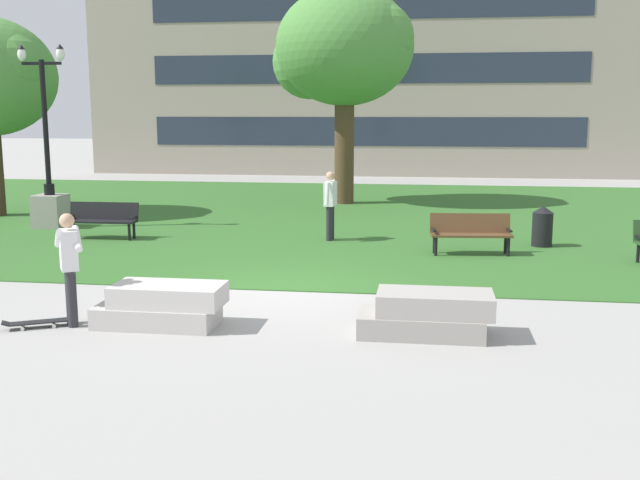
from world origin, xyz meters
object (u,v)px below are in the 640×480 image
at_px(park_bench_near_left, 471,231).
at_px(trash_bin, 542,226).
at_px(person_skateboarder, 69,262).
at_px(concrete_block_center, 162,306).
at_px(person_bystander_near_lawn, 330,202).
at_px(lamp_post_right, 49,191).
at_px(park_bench_near_right, 102,218).
at_px(skateboard, 38,322).
at_px(concrete_block_left, 427,314).

relative_size(park_bench_near_left, trash_bin, 1.92).
bearing_deg(person_skateboarder, concrete_block_center, 7.24).
bearing_deg(person_bystander_near_lawn, trash_bin, -1.46).
relative_size(concrete_block_center, park_bench_near_left, 1.04).
xyz_separation_m(lamp_post_right, trash_bin, (13.03, -1.12, -0.52)).
relative_size(park_bench_near_right, trash_bin, 1.88).
distance_m(person_skateboarder, skateboard, 1.02).
distance_m(concrete_block_left, person_skateboarder, 5.37).
bearing_deg(park_bench_near_right, person_bystander_near_lawn, 5.33).
height_order(person_skateboarder, skateboard, person_skateboarder).
height_order(concrete_block_center, skateboard, concrete_block_center).
xyz_separation_m(person_skateboarder, skateboard, (-0.45, -0.20, -0.89)).
bearing_deg(park_bench_near_right, concrete_block_left, -41.32).
height_order(person_skateboarder, trash_bin, person_skateboarder).
relative_size(park_bench_near_left, person_bystander_near_lawn, 1.08).
bearing_deg(concrete_block_left, lamp_post_right, 139.96).
distance_m(concrete_block_center, trash_bin, 10.13).
xyz_separation_m(concrete_block_left, park_bench_near_left, (0.95, 6.34, 0.23)).
relative_size(concrete_block_center, person_skateboarder, 1.12).
bearing_deg(concrete_block_left, park_bench_near_right, 138.68).
height_order(park_bench_near_left, park_bench_near_right, same).
bearing_deg(skateboard, park_bench_near_left, 45.27).
bearing_deg(trash_bin, concrete_block_center, -131.07).
bearing_deg(park_bench_near_right, skateboard, -72.64).
height_order(skateboard, park_bench_near_right, park_bench_near_right).
bearing_deg(concrete_block_center, lamp_post_right, 126.08).
xyz_separation_m(park_bench_near_right, person_bystander_near_lawn, (5.74, 0.54, 0.44)).
distance_m(concrete_block_left, person_bystander_near_lawn, 8.09).
bearing_deg(concrete_block_center, person_skateboarder, -172.76).
height_order(concrete_block_center, concrete_block_left, same).
xyz_separation_m(park_bench_near_left, lamp_post_right, (-11.29, 2.35, 0.49)).
relative_size(concrete_block_left, person_bystander_near_lawn, 1.12).
bearing_deg(person_skateboarder, skateboard, -155.39).
relative_size(concrete_block_left, trash_bin, 2.00).
distance_m(concrete_block_left, lamp_post_right, 13.52).
xyz_separation_m(park_bench_near_left, park_bench_near_right, (-9.10, 0.82, 0.00)).
distance_m(person_skateboarder, trash_bin, 11.20).
bearing_deg(person_bystander_near_lawn, person_skateboarder, -110.16).
bearing_deg(lamp_post_right, park_bench_near_right, -34.86).
distance_m(lamp_post_right, trash_bin, 13.09).
height_order(park_bench_near_right, lamp_post_right, lamp_post_right).
height_order(concrete_block_left, park_bench_near_right, park_bench_near_right).
distance_m(concrete_block_center, park_bench_near_left, 8.07).
relative_size(concrete_block_center, trash_bin, 2.00).
bearing_deg(concrete_block_center, concrete_block_left, 0.97).
bearing_deg(trash_bin, park_bench_near_left, -144.83).
bearing_deg(park_bench_near_right, trash_bin, 2.14).
xyz_separation_m(concrete_block_left, person_skateboarder, (-5.32, -0.24, 0.67)).
xyz_separation_m(concrete_block_center, skateboard, (-1.81, -0.38, -0.22)).
distance_m(concrete_block_center, park_bench_near_right, 8.36).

